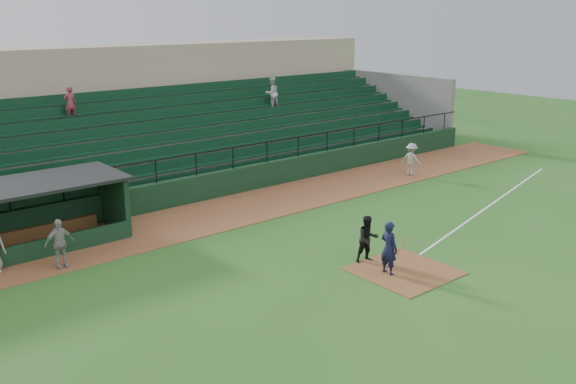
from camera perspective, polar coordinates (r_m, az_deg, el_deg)
ground at (r=21.80m, az=8.49°, el=-6.35°), size 90.00×90.00×0.00m
warning_track at (r=27.41m, az=-4.02°, el=-1.45°), size 40.00×4.00×0.03m
home_plate_dirt at (r=21.20m, az=10.51°, el=-7.07°), size 3.00×3.00×0.03m
foul_line at (r=28.56m, az=17.49°, el=-1.47°), size 17.49×4.44×0.01m
stadium_structure at (r=33.91m, az=-12.54°, el=5.59°), size 38.00×13.08×6.40m
batter_at_plate at (r=20.57m, az=9.18°, el=-5.07°), size 1.01×0.70×1.80m
umpire at (r=21.50m, az=7.28°, el=-4.28°), size 0.95×0.84×1.64m
runner at (r=33.21m, az=11.16°, el=2.94°), size 0.84×1.20×1.69m
dugout_player_a at (r=22.12m, az=-20.10°, el=-4.42°), size 1.01×0.47×1.69m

